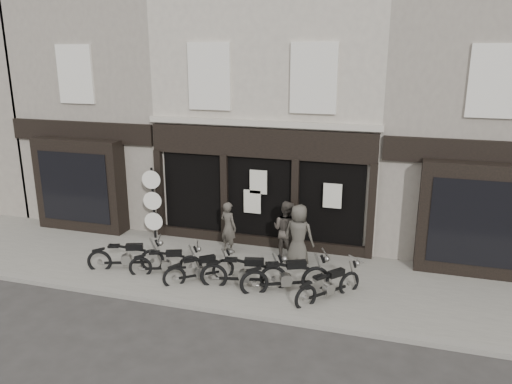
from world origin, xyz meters
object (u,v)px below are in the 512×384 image
(man_centre, at_px, (286,230))
(man_right, at_px, (299,235))
(motorcycle_2, at_px, (200,271))
(motorcycle_4, at_px, (286,279))
(motorcycle_1, at_px, (166,265))
(motorcycle_5, at_px, (329,288))
(motorcycle_3, at_px, (245,275))
(man_left, at_px, (228,227))
(advert_sign_post, at_px, (153,206))
(motorcycle_0, at_px, (127,259))

(man_centre, height_order, man_right, man_right)
(motorcycle_2, relative_size, man_right, 0.93)
(motorcycle_2, height_order, motorcycle_4, motorcycle_4)
(man_right, bearing_deg, motorcycle_4, 101.73)
(motorcycle_1, bearing_deg, motorcycle_5, -22.77)
(motorcycle_3, xyz_separation_m, man_centre, (0.60, 2.18, 0.57))
(motorcycle_5, bearing_deg, motorcycle_4, 127.02)
(motorcycle_4, relative_size, man_left, 1.38)
(motorcycle_2, relative_size, man_left, 1.06)
(motorcycle_2, distance_m, advert_sign_post, 3.77)
(motorcycle_3, distance_m, man_centre, 2.33)
(man_centre, distance_m, man_right, 0.63)
(motorcycle_5, bearing_deg, motorcycle_1, 129.26)
(motorcycle_5, xyz_separation_m, man_left, (-3.45, 2.12, 0.53))
(man_centre, bearing_deg, motorcycle_1, 53.21)
(motorcycle_1, relative_size, motorcycle_5, 1.12)
(motorcycle_0, height_order, man_left, man_left)
(motorcycle_0, bearing_deg, man_centre, 6.88)
(man_centre, bearing_deg, motorcycle_4, 121.91)
(man_left, xyz_separation_m, man_right, (2.28, -0.35, 0.11))
(motorcycle_1, bearing_deg, man_left, 39.16)
(motorcycle_0, distance_m, motorcycle_5, 5.83)
(motorcycle_5, xyz_separation_m, advert_sign_post, (-6.21, 2.50, 0.83))
(motorcycle_0, xyz_separation_m, man_right, (4.65, 1.68, 0.62))
(motorcycle_0, height_order, man_centre, man_centre)
(motorcycle_2, height_order, advert_sign_post, advert_sign_post)
(motorcycle_4, bearing_deg, man_centre, 79.20)
(motorcycle_1, height_order, motorcycle_4, motorcycle_4)
(motorcycle_5, bearing_deg, motorcycle_2, 130.82)
(advert_sign_post, bearing_deg, motorcycle_4, -36.18)
(motorcycle_4, relative_size, advert_sign_post, 0.88)
(motorcycle_2, xyz_separation_m, man_left, (0.07, 2.12, 0.54))
(motorcycle_0, xyz_separation_m, motorcycle_3, (3.58, -0.09, 0.03))
(motorcycle_2, bearing_deg, motorcycle_3, -37.93)
(man_right, bearing_deg, motorcycle_2, 47.33)
(motorcycle_1, distance_m, man_right, 3.85)
(motorcycle_3, bearing_deg, motorcycle_1, 165.02)
(motorcycle_0, distance_m, motorcycle_3, 3.59)
(motorcycle_4, height_order, motorcycle_5, motorcycle_4)
(advert_sign_post, bearing_deg, motorcycle_3, -42.85)
(motorcycle_3, bearing_deg, motorcycle_0, 166.41)
(motorcycle_2, xyz_separation_m, man_right, (2.35, 1.78, 0.65))
(motorcycle_0, height_order, motorcycle_4, motorcycle_4)
(motorcycle_0, height_order, motorcycle_5, motorcycle_0)
(motorcycle_5, bearing_deg, advert_sign_post, 108.83)
(motorcycle_0, relative_size, motorcycle_3, 0.91)
(motorcycle_3, bearing_deg, man_centre, 62.55)
(motorcycle_4, bearing_deg, advert_sign_post, 129.93)
(motorcycle_5, bearing_deg, man_right, 74.23)
(man_left, relative_size, advert_sign_post, 0.64)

